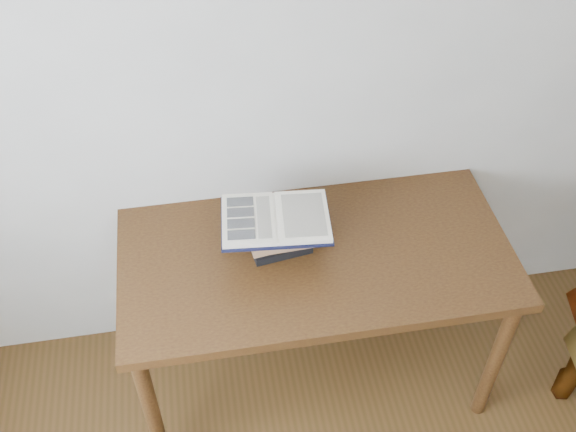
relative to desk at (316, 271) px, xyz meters
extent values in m
cube|color=silver|center=(0.00, 0.37, 0.60)|extent=(3.50, 0.04, 2.60)
cube|color=#4D3113|center=(0.00, 0.00, 0.08)|extent=(1.48, 0.74, 0.04)
cylinder|color=#4D3113|center=(-0.68, -0.31, -0.32)|extent=(0.06, 0.06, 0.75)
cylinder|color=#4D3113|center=(0.68, -0.31, -0.32)|extent=(0.06, 0.06, 0.75)
cylinder|color=#4D3113|center=(-0.68, 0.31, -0.32)|extent=(0.06, 0.06, 0.75)
cylinder|color=#4D3113|center=(0.68, 0.31, -0.32)|extent=(0.06, 0.06, 0.75)
cube|color=black|center=(-0.13, 0.07, 0.11)|extent=(0.24, 0.20, 0.03)
cube|color=#A47754|center=(-0.15, 0.06, 0.14)|extent=(0.22, 0.15, 0.03)
cube|color=#A47754|center=(-0.12, 0.06, 0.17)|extent=(0.25, 0.19, 0.03)
cube|color=black|center=(-0.14, 0.07, 0.20)|extent=(0.24, 0.17, 0.03)
cube|color=#18244A|center=(-0.14, 0.08, 0.23)|extent=(0.21, 0.17, 0.03)
cube|color=black|center=(-0.15, 0.05, 0.25)|extent=(0.42, 0.31, 0.01)
cube|color=#EDE5CC|center=(-0.24, 0.06, 0.26)|extent=(0.21, 0.28, 0.02)
cube|color=#EDE5CC|center=(-0.05, 0.04, 0.26)|extent=(0.21, 0.28, 0.02)
cylinder|color=#EDE5CC|center=(-0.15, 0.05, 0.26)|extent=(0.04, 0.26, 0.01)
cube|color=black|center=(-0.26, 0.15, 0.27)|extent=(0.10, 0.05, 0.00)
cube|color=black|center=(-0.27, 0.09, 0.27)|extent=(0.10, 0.05, 0.00)
cube|color=black|center=(-0.27, 0.03, 0.27)|extent=(0.10, 0.05, 0.00)
cube|color=black|center=(-0.28, -0.02, 0.27)|extent=(0.10, 0.05, 0.00)
cube|color=#BCB8A3|center=(-0.19, 0.05, 0.27)|extent=(0.07, 0.22, 0.00)
cube|color=#BCB8A3|center=(-0.04, 0.04, 0.27)|extent=(0.17, 0.23, 0.00)
camera|label=1|loc=(-0.39, -1.65, 1.97)|focal=42.00mm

